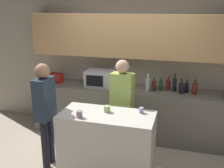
% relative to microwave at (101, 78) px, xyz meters
% --- Properties ---
extents(back_wall, '(6.40, 0.40, 2.70)m').
position_rel_microwave_xyz_m(back_wall, '(0.53, 0.29, 0.47)').
color(back_wall, '#B2A893').
rests_on(back_wall, ground_plane).
extents(back_counter, '(3.60, 0.62, 0.91)m').
position_rel_microwave_xyz_m(back_counter, '(0.53, 0.02, -0.61)').
color(back_counter, '#6B665B').
rests_on(back_counter, ground_plane).
extents(kitchen_island, '(1.28, 0.61, 0.93)m').
position_rel_microwave_xyz_m(kitchen_island, '(0.50, -1.25, -0.60)').
color(kitchen_island, beige).
rests_on(kitchen_island, ground_plane).
extents(microwave, '(0.52, 0.39, 0.30)m').
position_rel_microwave_xyz_m(microwave, '(0.00, 0.00, 0.00)').
color(microwave, '#B7BABC').
rests_on(microwave, back_counter).
extents(toaster, '(0.26, 0.16, 0.18)m').
position_rel_microwave_xyz_m(toaster, '(-0.91, 0.00, -0.06)').
color(toaster, '#B21E19').
rests_on(toaster, back_counter).
extents(bottle_0, '(0.08, 0.08, 0.31)m').
position_rel_microwave_xyz_m(bottle_0, '(0.87, -0.05, -0.03)').
color(bottle_0, silver).
rests_on(bottle_0, back_counter).
extents(bottle_1, '(0.07, 0.07, 0.24)m').
position_rel_microwave_xyz_m(bottle_1, '(0.97, -0.01, -0.06)').
color(bottle_1, '#472814').
rests_on(bottle_1, back_counter).
extents(bottle_2, '(0.06, 0.06, 0.23)m').
position_rel_microwave_xyz_m(bottle_2, '(1.08, 0.04, -0.06)').
color(bottle_2, '#194723').
rests_on(bottle_2, back_counter).
extents(bottle_3, '(0.08, 0.08, 0.24)m').
position_rel_microwave_xyz_m(bottle_3, '(1.20, 0.11, -0.06)').
color(bottle_3, maroon).
rests_on(bottle_3, back_counter).
extents(bottle_4, '(0.06, 0.06, 0.31)m').
position_rel_microwave_xyz_m(bottle_4, '(1.31, 0.06, -0.03)').
color(bottle_4, black).
rests_on(bottle_4, back_counter).
extents(bottle_5, '(0.08, 0.08, 0.25)m').
position_rel_microwave_xyz_m(bottle_5, '(1.43, -0.02, -0.05)').
color(bottle_5, black).
rests_on(bottle_5, back_counter).
extents(bottle_6, '(0.07, 0.07, 0.23)m').
position_rel_microwave_xyz_m(bottle_6, '(1.51, 0.05, -0.06)').
color(bottle_6, black).
rests_on(bottle_6, back_counter).
extents(bottle_7, '(0.08, 0.08, 0.26)m').
position_rel_microwave_xyz_m(bottle_7, '(1.64, -0.03, -0.05)').
color(bottle_7, maroon).
rests_on(bottle_7, back_counter).
extents(cup_0, '(0.06, 0.06, 0.08)m').
position_rel_microwave_xyz_m(cup_0, '(0.93, -1.08, -0.09)').
color(cup_0, '#9998C1').
rests_on(cup_0, kitchen_island).
extents(cup_1, '(0.09, 0.09, 0.09)m').
position_rel_microwave_xyz_m(cup_1, '(0.47, -1.17, -0.09)').
color(cup_1, '#ACCA7A').
rests_on(cup_1, kitchen_island).
extents(cup_2, '(0.08, 0.08, 0.09)m').
position_rel_microwave_xyz_m(cup_2, '(0.18, -1.45, -0.09)').
color(cup_2, '#9E7F97').
rests_on(cup_2, kitchen_island).
extents(person_left, '(0.36, 0.23, 1.57)m').
position_rel_microwave_xyz_m(person_left, '(0.57, -0.69, -0.14)').
color(person_left, black).
rests_on(person_left, ground_plane).
extents(person_center, '(0.21, 0.34, 1.57)m').
position_rel_microwave_xyz_m(person_center, '(-0.42, -1.26, -0.14)').
color(person_center, black).
rests_on(person_center, ground_plane).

